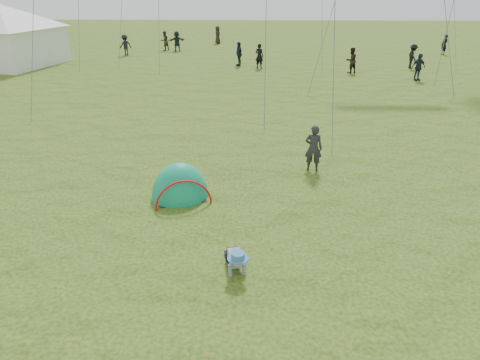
{
  "coord_description": "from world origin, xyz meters",
  "views": [
    {
      "loc": [
        -0.25,
        -8.08,
        5.62
      ],
      "look_at": [
        -0.59,
        1.96,
        1.0
      ],
      "focal_mm": 32.0,
      "sensor_mm": 36.0,
      "label": 1
    }
  ],
  "objects_px": {
    "popup_tent": "(180,197)",
    "event_marquee": "(3,33)",
    "crawling_toddler": "(236,258)",
    "standing_adult": "(313,148)"
  },
  "relations": [
    {
      "from": "standing_adult",
      "to": "popup_tent",
      "type": "bearing_deg",
      "value": 37.82
    },
    {
      "from": "crawling_toddler",
      "to": "standing_adult",
      "type": "bearing_deg",
      "value": 54.6
    },
    {
      "from": "crawling_toddler",
      "to": "event_marquee",
      "type": "relative_size",
      "value": 0.12
    },
    {
      "from": "crawling_toddler",
      "to": "standing_adult",
      "type": "xyz_separation_m",
      "value": [
        2.28,
        5.55,
        0.46
      ]
    },
    {
      "from": "crawling_toddler",
      "to": "popup_tent",
      "type": "relative_size",
      "value": 0.38
    },
    {
      "from": "crawling_toddler",
      "to": "standing_adult",
      "type": "relative_size",
      "value": 0.52
    },
    {
      "from": "popup_tent",
      "to": "event_marquee",
      "type": "bearing_deg",
      "value": 108.31
    },
    {
      "from": "crawling_toddler",
      "to": "event_marquee",
      "type": "height_order",
      "value": "event_marquee"
    },
    {
      "from": "event_marquee",
      "to": "standing_adult",
      "type": "bearing_deg",
      "value": -31.46
    },
    {
      "from": "popup_tent",
      "to": "event_marquee",
      "type": "distance_m",
      "value": 27.26
    }
  ]
}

